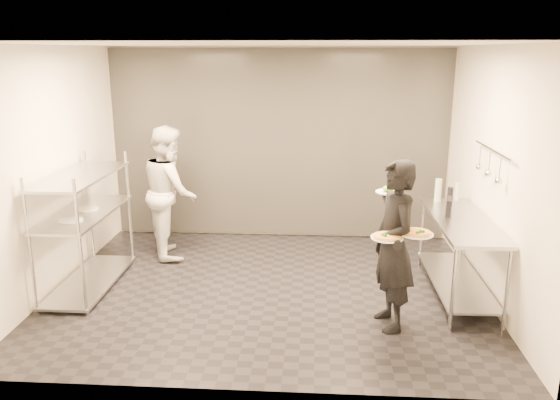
# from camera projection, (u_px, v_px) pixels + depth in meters

# --- Properties ---
(room_shell) EXTENTS (5.00, 4.00, 2.80)m
(room_shell) POSITION_uv_depth(u_px,v_px,m) (275.00, 155.00, 7.23)
(room_shell) COLOR black
(room_shell) RESTS_ON ground
(pass_rack) EXTENTS (0.60, 1.60, 1.50)m
(pass_rack) POSITION_uv_depth(u_px,v_px,m) (85.00, 224.00, 6.39)
(pass_rack) COLOR #ADAFB3
(pass_rack) RESTS_ON ground
(prep_counter) EXTENTS (0.60, 1.80, 0.92)m
(prep_counter) POSITION_uv_depth(u_px,v_px,m) (460.00, 244.00, 6.16)
(prep_counter) COLOR #ADAFB3
(prep_counter) RESTS_ON ground
(utensil_rail) EXTENTS (0.07, 1.20, 0.31)m
(utensil_rail) POSITION_uv_depth(u_px,v_px,m) (490.00, 164.00, 5.90)
(utensil_rail) COLOR #ADAFB3
(utensil_rail) RESTS_ON room_shell
(waiter) EXTENTS (0.55, 0.71, 1.73)m
(waiter) POSITION_uv_depth(u_px,v_px,m) (393.00, 246.00, 5.40)
(waiter) COLOR black
(waiter) RESTS_ON ground
(chef) EXTENTS (0.94, 1.05, 1.79)m
(chef) POSITION_uv_depth(u_px,v_px,m) (170.00, 191.00, 7.37)
(chef) COLOR silver
(chef) RESTS_ON ground
(pizza_plate_near) EXTENTS (0.31, 0.31, 0.05)m
(pizza_plate_near) POSITION_uv_depth(u_px,v_px,m) (387.00, 237.00, 5.14)
(pizza_plate_near) COLOR silver
(pizza_plate_near) RESTS_ON waiter
(pizza_plate_far) EXTENTS (0.31, 0.31, 0.05)m
(pizza_plate_far) POSITION_uv_depth(u_px,v_px,m) (417.00, 233.00, 5.16)
(pizza_plate_far) COLOR silver
(pizza_plate_far) RESTS_ON waiter
(salad_plate) EXTENTS (0.26, 0.26, 0.07)m
(salad_plate) POSITION_uv_depth(u_px,v_px,m) (388.00, 190.00, 5.54)
(salad_plate) COLOR silver
(salad_plate) RESTS_ON waiter
(pos_monitor) EXTENTS (0.11, 0.28, 0.20)m
(pos_monitor) POSITION_uv_depth(u_px,v_px,m) (449.00, 207.00, 6.21)
(pos_monitor) COLOR black
(pos_monitor) RESTS_ON prep_counter
(bottle_green) EXTENTS (0.08, 0.08, 0.29)m
(bottle_green) POSITION_uv_depth(u_px,v_px,m) (438.00, 190.00, 6.75)
(bottle_green) COLOR #94A093
(bottle_green) RESTS_ON prep_counter
(bottle_clear) EXTENTS (0.07, 0.07, 0.22)m
(bottle_clear) POSITION_uv_depth(u_px,v_px,m) (457.00, 192.00, 6.82)
(bottle_clear) COLOR #94A093
(bottle_clear) RESTS_ON prep_counter
(bottle_dark) EXTENTS (0.07, 0.07, 0.23)m
(bottle_dark) POSITION_uv_depth(u_px,v_px,m) (450.00, 197.00, 6.55)
(bottle_dark) COLOR black
(bottle_dark) RESTS_ON prep_counter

